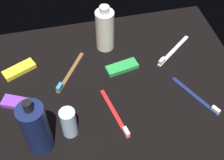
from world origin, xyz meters
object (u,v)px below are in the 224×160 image
at_px(toothbrush_white, 172,52).
at_px(snack_bar_green, 122,67).
at_px(lotion_bottle, 36,128).
at_px(toothbrush_navy, 198,98).
at_px(deodorant_stick, 69,123).
at_px(snack_bar_purple, 19,103).
at_px(toothbrush_red, 116,115).
at_px(bodywash_bottle, 105,29).
at_px(snack_bar_yellow, 19,70).
at_px(toothbrush_brown, 69,74).

height_order(toothbrush_white, snack_bar_green, toothbrush_white).
xyz_separation_m(lotion_bottle, toothbrush_navy, (-0.47, -0.05, -0.08)).
distance_m(deodorant_stick, snack_bar_purple, 0.19).
bearing_deg(toothbrush_red, bodywash_bottle, -95.89).
bearing_deg(snack_bar_yellow, toothbrush_navy, 131.02).
distance_m(toothbrush_red, snack_bar_yellow, 0.36).
distance_m(toothbrush_navy, snack_bar_purple, 0.53).
bearing_deg(snack_bar_green, toothbrush_navy, 127.99).
height_order(deodorant_stick, snack_bar_yellow, deodorant_stick).
distance_m(toothbrush_brown, toothbrush_red, 0.22).
xyz_separation_m(deodorant_stick, snack_bar_yellow, (0.13, -0.26, -0.04)).
bearing_deg(toothbrush_navy, toothbrush_red, 1.27).
distance_m(lotion_bottle, snack_bar_green, 0.36).
relative_size(deodorant_stick, snack_bar_purple, 0.94).
bearing_deg(toothbrush_red, lotion_bottle, 11.26).
bearing_deg(deodorant_stick, snack_bar_purple, -42.85).
distance_m(bodywash_bottle, deodorant_stick, 0.35).
height_order(bodywash_bottle, snack_bar_purple, bodywash_bottle).
xyz_separation_m(bodywash_bottle, toothbrush_navy, (-0.22, 0.28, -0.07)).
xyz_separation_m(toothbrush_navy, snack_bar_green, (0.19, -0.17, 0.00)).
height_order(lotion_bottle, snack_bar_purple, lotion_bottle).
bearing_deg(toothbrush_brown, deodorant_stick, 83.33).
bearing_deg(deodorant_stick, toothbrush_brown, -96.67).
height_order(toothbrush_brown, toothbrush_navy, same).
height_order(snack_bar_green, snack_bar_yellow, same).
distance_m(toothbrush_brown, toothbrush_white, 0.36).
bearing_deg(bodywash_bottle, toothbrush_red, 84.11).
height_order(lotion_bottle, toothbrush_brown, lotion_bottle).
height_order(deodorant_stick, toothbrush_brown, deodorant_stick).
bearing_deg(toothbrush_white, toothbrush_navy, 92.63).
height_order(bodywash_bottle, snack_bar_green, bodywash_bottle).
xyz_separation_m(toothbrush_red, toothbrush_navy, (-0.25, -0.01, 0.00)).
relative_size(toothbrush_navy, snack_bar_green, 1.60).
height_order(bodywash_bottle, toothbrush_navy, bodywash_bottle).
relative_size(bodywash_bottle, toothbrush_navy, 1.01).
bearing_deg(bodywash_bottle, snack_bar_green, 105.10).
bearing_deg(bodywash_bottle, toothbrush_navy, 128.27).
distance_m(toothbrush_red, snack_bar_green, 0.19).
distance_m(deodorant_stick, snack_bar_yellow, 0.29).
height_order(toothbrush_red, toothbrush_navy, same).
xyz_separation_m(toothbrush_white, snack_bar_yellow, (0.51, -0.03, 0.00)).
height_order(deodorant_stick, toothbrush_navy, deodorant_stick).
bearing_deg(lotion_bottle, bodywash_bottle, -126.46).
bearing_deg(bodywash_bottle, snack_bar_purple, 31.92).
height_order(toothbrush_white, snack_bar_yellow, toothbrush_white).
height_order(lotion_bottle, snack_bar_green, lotion_bottle).
height_order(toothbrush_red, toothbrush_white, same).
distance_m(deodorant_stick, toothbrush_navy, 0.39).
bearing_deg(deodorant_stick, toothbrush_white, -149.08).
bearing_deg(snack_bar_green, bodywash_bottle, -85.73).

